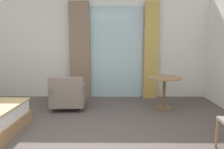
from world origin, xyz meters
The scene contains 6 objects.
wall_back centered at (0.00, 2.99, 1.40)m, with size 6.57×0.12×2.79m, color white.
balcony_glass_door centered at (0.69, 2.91, 1.23)m, with size 1.46×0.02×2.46m, color silver.
curtain_panel_left centered at (-0.27, 2.81, 1.28)m, with size 0.53×0.10×2.57m, color #897056.
curtain_panel_right centered at (1.64, 2.81, 1.28)m, with size 0.37×0.10×2.57m, color tan.
armchair_by_window centered at (-0.39, 1.84, 0.32)m, with size 0.77×0.81×0.78m.
round_cafe_table centered at (1.79, 1.88, 0.55)m, with size 0.75×0.75×0.73m.
Camera 1 is at (0.63, -2.80, 1.52)m, focal length 33.67 mm.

